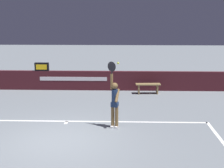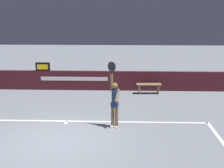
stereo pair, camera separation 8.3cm
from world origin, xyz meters
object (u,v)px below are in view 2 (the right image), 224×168
(tennis_player, at_px, (115,101))
(courtside_bench_near, at_px, (149,86))
(speed_display, at_px, (43,67))
(tennis_ball, at_px, (118,63))

(tennis_player, distance_m, courtside_bench_near, 5.01)
(speed_display, xyz_separation_m, tennis_ball, (3.96, -5.40, 1.05))
(courtside_bench_near, bearing_deg, tennis_player, -107.89)
(tennis_ball, bearing_deg, tennis_player, -173.76)
(tennis_player, bearing_deg, tennis_ball, 6.24)
(tennis_ball, bearing_deg, courtside_bench_near, 73.36)
(speed_display, relative_size, courtside_bench_near, 0.58)
(tennis_player, height_order, tennis_ball, tennis_player)
(tennis_ball, height_order, courtside_bench_near, tennis_ball)
(tennis_player, relative_size, courtside_bench_near, 1.91)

